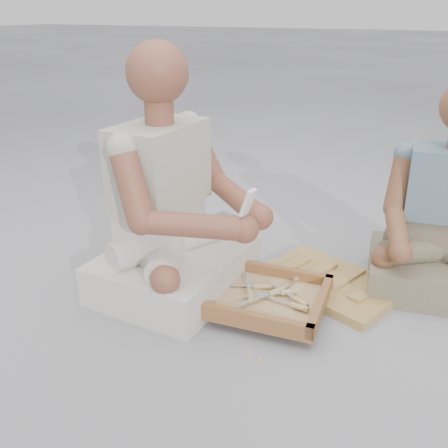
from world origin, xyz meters
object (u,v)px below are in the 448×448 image
at_px(carved_panel, 328,283).
at_px(tool_tray, 260,297).
at_px(companion, 446,226).
at_px(craftsman, 172,212).

xyz_separation_m(carved_panel, tool_tray, (-0.20, -0.30, 0.04)).
bearing_deg(companion, tool_tray, 29.68).
xyz_separation_m(craftsman, companion, (1.03, 0.48, -0.05)).
distance_m(carved_panel, craftsman, 0.75).
bearing_deg(craftsman, carved_panel, 116.87).
bearing_deg(tool_tray, carved_panel, 56.31).
distance_m(carved_panel, tool_tray, 0.36).
relative_size(tool_tray, craftsman, 0.53).
xyz_separation_m(tool_tray, craftsman, (-0.41, 0.02, 0.29)).
bearing_deg(companion, carved_panel, 16.04).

